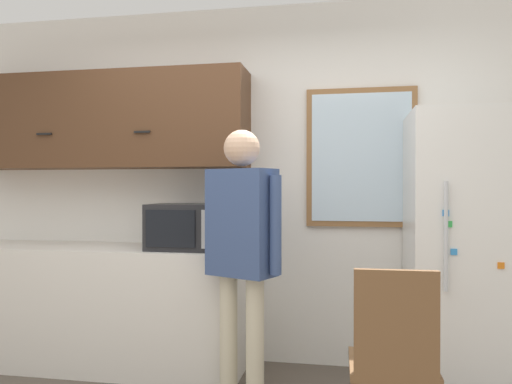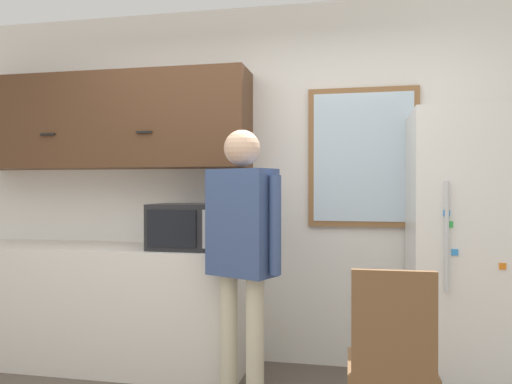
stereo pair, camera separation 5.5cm
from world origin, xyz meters
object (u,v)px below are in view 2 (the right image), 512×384
person (242,237)px  chair (392,357)px  refrigerator (470,254)px  microwave (187,227)px

person → chair: size_ratio=1.76×
person → refrigerator: 1.45m
microwave → chair: size_ratio=0.52×
chair → person: bearing=-33.3°
person → chair: (0.85, -0.54, -0.49)m
microwave → chair: bearing=-34.9°
refrigerator → chair: size_ratio=1.90×
microwave → refrigerator: (1.88, -0.01, -0.15)m
chair → microwave: bearing=-36.0°
microwave → person: person is taller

